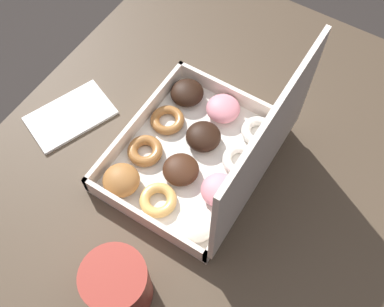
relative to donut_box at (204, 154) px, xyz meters
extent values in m
plane|color=#2D2826|center=(0.04, 0.00, -0.81)|extent=(8.00, 8.00, 0.00)
cube|color=#4C3D2D|center=(0.04, 0.00, -0.06)|extent=(1.00, 0.73, 0.03)
cylinder|color=#4C3D2D|center=(-0.41, -0.32, -0.44)|extent=(0.06, 0.06, 0.74)
cylinder|color=#4C3D2D|center=(-0.41, 0.32, -0.44)|extent=(0.06, 0.06, 0.74)
cube|color=silver|center=(0.00, -0.03, -0.04)|extent=(0.30, 0.24, 0.01)
cube|color=silver|center=(0.00, -0.14, -0.02)|extent=(0.30, 0.01, 0.04)
cube|color=silver|center=(0.00, 0.09, -0.02)|extent=(0.30, 0.01, 0.04)
cube|color=silver|center=(-0.15, -0.03, -0.02)|extent=(0.01, 0.24, 0.04)
cube|color=silver|center=(0.14, -0.03, -0.02)|extent=(0.01, 0.24, 0.04)
cube|color=silver|center=(0.00, 0.10, 0.11)|extent=(0.30, 0.01, 0.22)
ellipsoid|color=black|center=(-0.11, -0.10, -0.02)|extent=(0.06, 0.06, 0.03)
torus|color=#9E6633|center=(-0.04, -0.10, -0.03)|extent=(0.06, 0.06, 0.02)
torus|color=#9E6633|center=(0.04, -0.10, -0.03)|extent=(0.06, 0.06, 0.02)
ellipsoid|color=#9E6633|center=(0.11, -0.10, -0.02)|extent=(0.06, 0.06, 0.04)
ellipsoid|color=pink|center=(-0.11, -0.03, -0.02)|extent=(0.06, 0.06, 0.03)
ellipsoid|color=black|center=(-0.04, -0.03, -0.02)|extent=(0.06, 0.06, 0.03)
ellipsoid|color=#381E11|center=(0.04, -0.02, -0.02)|extent=(0.06, 0.06, 0.03)
torus|color=tan|center=(0.10, -0.03, -0.03)|extent=(0.06, 0.06, 0.02)
torus|color=white|center=(-0.11, 0.05, -0.03)|extent=(0.06, 0.06, 0.02)
torus|color=white|center=(-0.04, 0.05, -0.03)|extent=(0.06, 0.06, 0.02)
ellipsoid|color=pink|center=(0.04, 0.05, -0.02)|extent=(0.06, 0.06, 0.04)
ellipsoid|color=white|center=(0.11, 0.05, -0.02)|extent=(0.06, 0.06, 0.03)
cylinder|color=#A3382D|center=(0.25, 0.01, 0.01)|extent=(0.09, 0.09, 0.10)
cylinder|color=black|center=(0.25, 0.01, 0.05)|extent=(0.08, 0.08, 0.01)
cube|color=white|center=(0.04, -0.27, -0.04)|extent=(0.18, 0.15, 0.01)
camera|label=1|loc=(0.33, 0.18, 0.66)|focal=42.00mm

